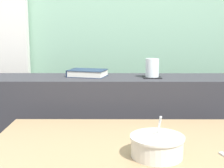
# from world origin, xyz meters

# --- Properties ---
(dark_console_ledge) EXTENTS (2.80, 0.33, 0.85)m
(dark_console_ledge) POSITION_xyz_m (0.00, 0.55, 0.43)
(dark_console_ledge) COLOR #2D2D33
(dark_console_ledge) RESTS_ON ground
(coaster_square) EXTENTS (0.10, 0.10, 0.00)m
(coaster_square) POSITION_xyz_m (0.22, 0.53, 0.85)
(coaster_square) COLOR black
(coaster_square) RESTS_ON dark_console_ledge
(juice_glass) EXTENTS (0.08, 0.08, 0.10)m
(juice_glass) POSITION_xyz_m (0.22, 0.53, 0.90)
(juice_glass) COLOR white
(juice_glass) RESTS_ON coaster_square
(closed_book) EXTENTS (0.24, 0.20, 0.04)m
(closed_book) POSITION_xyz_m (-0.15, 0.58, 0.87)
(closed_book) COLOR #1E2D47
(closed_book) RESTS_ON dark_console_ledge
(soup_bowl) EXTENTS (0.19, 0.19, 0.15)m
(soup_bowl) POSITION_xyz_m (0.15, -0.19, 0.72)
(soup_bowl) COLOR silver
(soup_bowl) RESTS_ON breakfast_table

